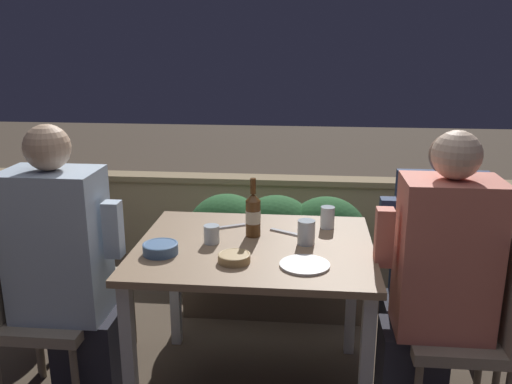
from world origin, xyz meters
The scene contains 20 objects.
parapet_wall centered at (0.00, 1.66, 0.31)m, with size 9.00×0.18×0.62m.
dining_table centered at (0.00, 0.00, 0.64)m, with size 1.03×0.85×0.74m.
planter_hedge centered at (0.05, 0.82, 0.40)m, with size 1.08×0.47×0.72m.
chair_left_near centered at (-0.99, -0.14, 0.52)m, with size 0.41×0.41×0.87m.
person_blue_shirt centered at (-0.80, -0.14, 0.64)m, with size 0.48×0.26×1.27m.
chair_left_far centered at (-0.96, 0.17, 0.52)m, with size 0.41×0.41×0.87m.
chair_right_near centered at (0.95, -0.12, 0.52)m, with size 0.41×0.41×0.87m.
person_coral_top centered at (0.75, -0.12, 0.64)m, with size 0.47×0.26×1.27m.
chair_right_far centered at (1.00, 0.14, 0.52)m, with size 0.41×0.41×0.87m.
person_navy_jumper centered at (0.80, 0.14, 0.61)m, with size 0.49×0.26×1.22m.
beer_bottle centered at (-0.02, 0.11, 0.84)m, with size 0.07×0.07×0.27m.
plate_0 centered at (0.22, -0.21, 0.74)m, with size 0.20×0.20×0.01m.
bowl_0 centered at (-0.06, -0.20, 0.76)m, with size 0.13×0.13×0.04m.
bowl_1 centered at (-0.38, -0.14, 0.76)m, with size 0.15×0.15×0.05m.
glass_cup_0 centered at (0.32, 0.25, 0.79)m, with size 0.07×0.07×0.10m.
glass_cup_1 centered at (-0.19, 0.00, 0.78)m, with size 0.07×0.07×0.08m.
glass_cup_2 centered at (0.22, 0.03, 0.79)m, with size 0.08×0.08×0.11m.
fork_0 centered at (-0.15, 0.21, 0.74)m, with size 0.16×0.10×0.01m.
fork_1 centered at (0.13, 0.15, 0.74)m, with size 0.16×0.10×0.01m.
potted_plant centered at (-1.28, 0.69, 0.41)m, with size 0.38×0.38×0.67m.
Camera 1 is at (0.22, -2.20, 1.61)m, focal length 38.00 mm.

